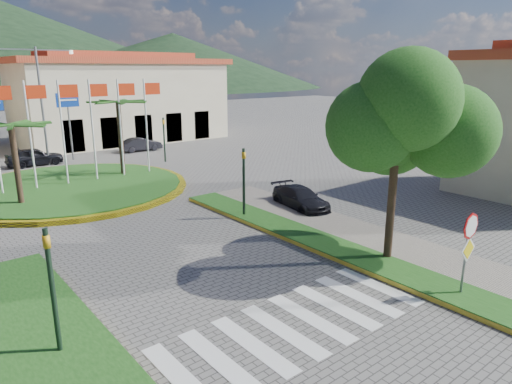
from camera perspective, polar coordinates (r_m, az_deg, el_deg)
sidewalk_right at (r=16.05m, az=26.00°, el=-10.34°), size 4.00×28.00×0.15m
verge_right at (r=15.04m, az=23.99°, el=-11.75°), size 1.60×28.00×0.18m
crosswalk at (r=12.60m, az=4.75°, el=-16.26°), size 8.00×3.00×0.01m
roundabout_island at (r=27.52m, az=-22.07°, el=0.58°), size 12.70×12.70×6.00m
stop_sign at (r=14.46m, az=25.02°, el=-5.60°), size 0.80×0.11×2.65m
deciduous_tree at (r=15.73m, az=17.40°, el=9.40°), size 3.60×3.60×6.80m
traffic_light_left at (r=11.43m, az=-24.20°, el=-10.11°), size 0.15×0.18×3.20m
traffic_light_right at (r=20.31m, az=-1.54°, el=1.97°), size 0.15×0.18×3.20m
traffic_light_far at (r=33.83m, az=-11.43°, el=6.97°), size 0.18×0.15×3.20m
direction_sign_east at (r=36.35m, az=-22.39°, el=9.22°), size 1.60×0.14×5.20m
street_lamp_centre at (r=34.82m, az=-25.24°, el=10.31°), size 4.80×0.16×8.00m
building_right at (r=45.31m, az=-16.55°, el=11.14°), size 19.08×9.54×8.05m
hill_far_east at (r=158.91m, az=-10.25°, el=15.75°), size 120.00×120.00×18.00m
car_dark_a at (r=35.60m, az=-25.95°, el=4.00°), size 3.72×1.54×1.26m
car_dark_b at (r=39.04m, az=-14.20°, el=5.80°), size 3.42×1.31×1.11m
car_side_right at (r=22.14m, az=5.61°, el=-0.77°), size 2.08×3.82×1.05m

